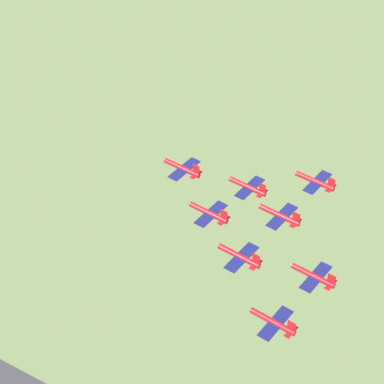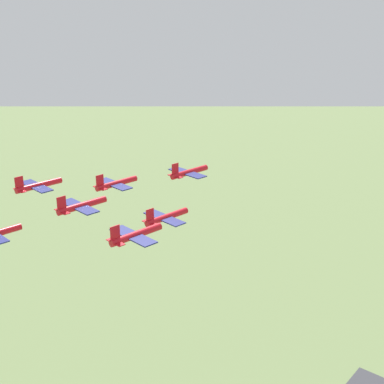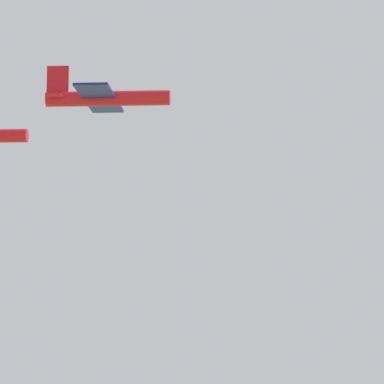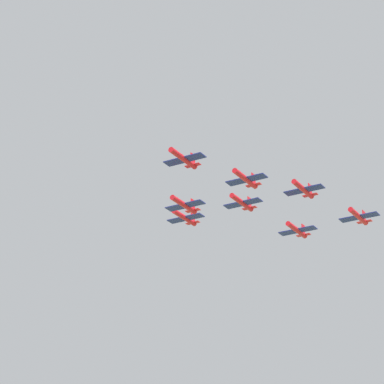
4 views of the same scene
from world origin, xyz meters
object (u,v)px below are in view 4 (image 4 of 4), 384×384
(jet_1, at_px, (246,179))
(jet_7, at_px, (297,230))
(jet_6, at_px, (359,217))
(jet_4, at_px, (242,203))
(jet_2, at_px, (185,205))
(jet_3, at_px, (304,189))
(jet_0, at_px, (184,159))
(jet_5, at_px, (185,218))

(jet_1, height_order, jet_7, jet_1)
(jet_1, xyz_separation_m, jet_7, (-6.09, 24.30, -3.03))
(jet_6, bearing_deg, jet_4, 29.54)
(jet_2, bearing_deg, jet_4, -120.47)
(jet_1, height_order, jet_3, jet_3)
(jet_1, bearing_deg, jet_4, -59.53)
(jet_2, height_order, jet_4, jet_4)
(jet_0, xyz_separation_m, jet_1, (4.10, 13.94, -1.25))
(jet_6, bearing_deg, jet_3, 59.53)
(jet_0, height_order, jet_2, jet_0)
(jet_1, height_order, jet_6, jet_1)
(jet_7, bearing_deg, jet_5, 29.54)
(jet_3, bearing_deg, jet_7, -59.53)
(jet_0, height_order, jet_4, jet_0)
(jet_5, relative_size, jet_7, 1.00)
(jet_0, xyz_separation_m, jet_6, (12.31, 41.83, -3.94))
(jet_1, relative_size, jet_7, 1.00)
(jet_3, relative_size, jet_6, 1.00)
(jet_1, distance_m, jet_2, 14.98)
(jet_0, relative_size, jet_2, 1.00)
(jet_0, height_order, jet_7, jet_0)
(jet_1, xyz_separation_m, jet_2, (-14.30, -3.58, -2.69))
(jet_2, height_order, jet_3, jet_3)
(jet_0, relative_size, jet_4, 1.00)
(jet_4, height_order, jet_6, jet_4)
(jet_4, relative_size, jet_7, 1.00)
(jet_1, bearing_deg, jet_0, 59.53)
(jet_5, bearing_deg, jet_1, 150.46)
(jet_3, xyz_separation_m, jet_6, (4.10, 13.94, -3.42))
(jet_7, bearing_deg, jet_3, 120.47)
(jet_3, height_order, jet_4, jet_4)
(jet_1, relative_size, jet_6, 1.00)
(jet_3, bearing_deg, jet_4, -0.00)
(jet_0, relative_size, jet_3, 1.00)
(jet_4, height_order, jet_7, jet_4)
(jet_2, bearing_deg, jet_3, -150.46)
(jet_0, bearing_deg, jet_6, -120.47)
(jet_0, distance_m, jet_2, 15.06)
(jet_3, distance_m, jet_4, 14.74)
(jet_5, bearing_deg, jet_6, -161.22)
(jet_0, bearing_deg, jet_5, -59.53)
(jet_1, bearing_deg, jet_6, -120.47)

